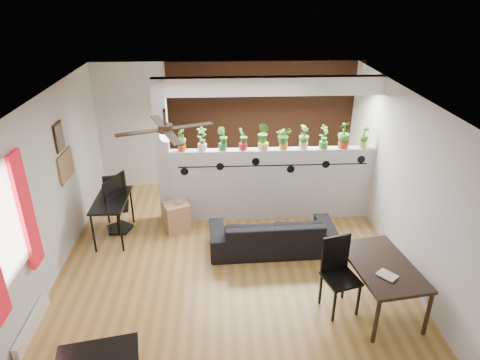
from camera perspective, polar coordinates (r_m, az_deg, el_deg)
The scene contains 31 objects.
room_shell at distance 6.06m, azimuth -1.35°, elevation -1.54°, with size 6.30×7.10×2.90m.
partition_wall at distance 7.74m, azimuth 4.28°, elevation -0.53°, with size 3.60×0.18×1.35m, color #BCBCC1.
ceiling_header at distance 7.15m, azimuth 4.75°, elevation 12.38°, with size 3.60×0.18×0.30m, color white.
pier_column at distance 7.50m, azimuth -10.23°, elevation 3.45°, with size 0.22×0.20×2.60m, color #BCBCC1.
brick_panel at distance 8.87m, azimuth 3.27°, elevation 7.26°, with size 3.90×0.05×2.60m, color #9D532D.
vine_decal at distance 7.49m, azimuth 4.47°, elevation 1.94°, with size 3.31×0.01×0.30m.
window_assembly at distance 5.47m, azimuth -28.92°, elevation -5.69°, with size 0.09×1.30×1.55m.
baseboard_heater at distance 6.25m, azimuth -25.97°, elevation -16.98°, with size 0.08×1.00×0.18m, color silver.
corkboard at distance 7.32m, azimuth -22.19°, elevation 1.80°, with size 0.03×0.60×0.45m, color olive.
framed_art at distance 7.11m, azimuth -22.98°, elevation 5.33°, with size 0.03×0.34×0.44m.
ceiling_fan at distance 5.43m, azimuth -9.88°, elevation 6.43°, with size 1.19×1.19×0.43m.
potted_plant_0 at distance 7.37m, azimuth -7.83°, elevation 5.39°, with size 0.20×0.23×0.39m.
potted_plant_1 at distance 7.34m, azimuth -5.10°, elevation 5.61°, with size 0.24×0.20×0.43m.
potted_plant_2 at distance 7.34m, azimuth -2.34°, elevation 5.59°, with size 0.23×0.20×0.41m.
potted_plant_3 at distance 7.35m, azimuth 0.41°, elevation 5.59°, with size 0.25×0.24×0.39m.
potted_plant_4 at distance 7.36m, azimuth 3.15°, elevation 5.97°, with size 0.32×0.33×0.49m.
potted_plant_5 at distance 7.42m, azimuth 5.85°, elevation 5.72°, with size 0.22×0.19×0.41m.
potted_plant_6 at distance 7.48m, azimuth 8.53°, elevation 5.77°, with size 0.26×0.27×0.42m.
potted_plant_7 at distance 7.56m, azimuth 11.15°, elevation 5.78°, with size 0.28×0.26×0.42m.
potted_plant_8 at distance 7.64m, azimuth 13.74°, elevation 5.97°, with size 0.32×0.31×0.48m.
potted_plant_9 at distance 7.76m, azimuth 16.21°, elevation 5.61°, with size 0.24×0.22×0.38m.
sofa at distance 7.02m, azimuth 4.32°, elevation -7.15°, with size 1.93×0.76×0.56m, color black.
cube_shelf at distance 7.62m, azimuth -8.43°, elevation -4.80°, with size 0.41×0.36×0.50m, color tan.
cup at distance 7.47m, azimuth -8.20°, elevation -2.81°, with size 0.12×0.12×0.09m, color gray.
computer_desk at distance 7.44m, azimuth -16.78°, elevation -2.92°, with size 0.53×1.00×0.72m.
monitor at distance 7.50m, azimuth -16.69°, elevation -1.28°, with size 0.06×0.33×0.19m, color black.
office_chair at distance 7.76m, azimuth -16.07°, elevation -3.56°, with size 0.50×0.50×0.96m.
dining_table at distance 5.98m, azimuth 18.40°, elevation -11.17°, with size 0.93×1.35×0.69m.
book at distance 5.67m, azimuth 18.58°, elevation -12.33°, with size 0.17×0.23×0.02m, color gray.
folding_chair at distance 5.84m, azimuth 12.94°, elevation -11.27°, with size 0.52×0.52×1.05m.
coffee_table at distance 5.18m, azimuth -18.46°, elevation -21.62°, with size 0.93×0.63×0.40m.
Camera 1 is at (-0.14, -5.41, 4.04)m, focal length 32.00 mm.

